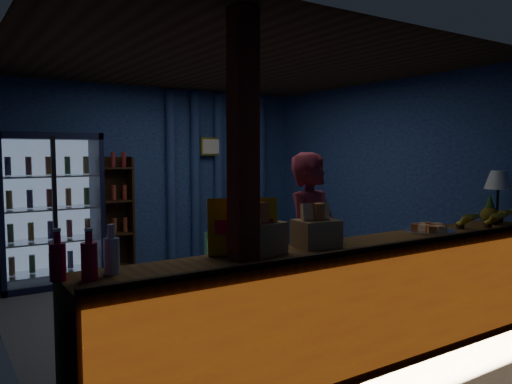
% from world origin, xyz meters
% --- Properties ---
extents(ground, '(4.60, 4.60, 0.00)m').
position_xyz_m(ground, '(0.00, 0.00, 0.00)').
color(ground, '#515154').
rests_on(ground, ground).
extents(room_walls, '(4.60, 4.60, 4.60)m').
position_xyz_m(room_walls, '(0.00, 0.00, 1.57)').
color(room_walls, navy).
rests_on(room_walls, ground).
extents(counter, '(4.40, 0.57, 0.99)m').
position_xyz_m(counter, '(0.00, -1.91, 0.48)').
color(counter, brown).
rests_on(counter, ground).
extents(support_post, '(0.16, 0.16, 2.60)m').
position_xyz_m(support_post, '(-1.05, -1.90, 1.30)').
color(support_post, maroon).
rests_on(support_post, ground).
extents(beverage_cooler, '(1.20, 0.62, 1.90)m').
position_xyz_m(beverage_cooler, '(-1.55, 1.92, 0.93)').
color(beverage_cooler, black).
rests_on(beverage_cooler, ground).
extents(bottle_shelf, '(0.50, 0.28, 1.60)m').
position_xyz_m(bottle_shelf, '(-0.70, 2.06, 0.79)').
color(bottle_shelf, '#321C0F').
rests_on(bottle_shelf, ground).
extents(curtain_folds, '(1.74, 0.14, 2.50)m').
position_xyz_m(curtain_folds, '(1.00, 2.14, 1.30)').
color(curtain_folds, navy).
rests_on(curtain_folds, room_walls).
extents(framed_picture, '(0.36, 0.04, 0.28)m').
position_xyz_m(framed_picture, '(0.85, 2.10, 1.75)').
color(framed_picture, gold).
rests_on(framed_picture, room_walls).
extents(shopkeeper, '(0.70, 0.57, 1.66)m').
position_xyz_m(shopkeeper, '(-0.03, -1.39, 0.83)').
color(shopkeeper, maroon).
rests_on(shopkeeper, ground).
extents(green_chair, '(0.68, 0.70, 0.56)m').
position_xyz_m(green_chair, '(0.79, 1.33, 0.28)').
color(green_chair, '#5FBF7E').
rests_on(green_chair, ground).
extents(side_table, '(0.57, 0.44, 0.58)m').
position_xyz_m(side_table, '(1.04, 1.37, 0.24)').
color(side_table, '#321C0F').
rests_on(side_table, ground).
extents(yellow_sign, '(0.49, 0.28, 0.39)m').
position_xyz_m(yellow_sign, '(-0.96, -1.75, 1.15)').
color(yellow_sign, '#DEAB0B').
rests_on(yellow_sign, counter).
extents(soda_bottles, '(0.39, 0.17, 0.29)m').
position_xyz_m(soda_bottles, '(-2.05, -1.82, 1.07)').
color(soda_bottles, red).
rests_on(soda_bottles, counter).
extents(snack_box_left, '(0.34, 0.29, 0.33)m').
position_xyz_m(snack_box_left, '(-0.34, -1.80, 1.07)').
color(snack_box_left, '#A78251').
rests_on(snack_box_left, counter).
extents(snack_box_centre, '(0.40, 0.36, 0.36)m').
position_xyz_m(snack_box_centre, '(-0.86, -1.79, 1.08)').
color(snack_box_centre, '#A78251').
rests_on(snack_box_centre, counter).
extents(pastry_tray, '(0.45, 0.45, 0.07)m').
position_xyz_m(pastry_tray, '(0.94, -1.85, 0.98)').
color(pastry_tray, silver).
rests_on(pastry_tray, counter).
extents(banana_bunches, '(1.10, 0.31, 0.18)m').
position_xyz_m(banana_bunches, '(1.77, -1.97, 1.04)').
color(banana_bunches, yellow).
rests_on(banana_bunches, counter).
extents(table_lamp, '(0.27, 0.27, 0.53)m').
position_xyz_m(table_lamp, '(2.05, -1.81, 1.36)').
color(table_lamp, black).
rests_on(table_lamp, counter).
extents(pineapple, '(0.17, 0.17, 0.29)m').
position_xyz_m(pineapple, '(1.86, -1.85, 1.07)').
color(pineapple, '#7F6317').
rests_on(pineapple, counter).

